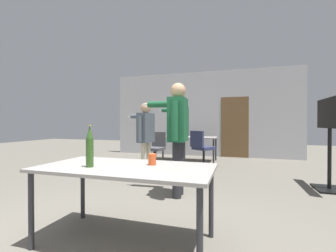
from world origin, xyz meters
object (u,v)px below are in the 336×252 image
(office_chair_side_rolled, at_px, (156,150))
(office_chair_far_right, at_px, (202,150))
(tv_screen, at_px, (330,132))
(person_far_watching, at_px, (145,133))
(person_left_plaid, at_px, (177,128))
(drink_cup, at_px, (152,159))
(person_near_casual, at_px, (181,126))
(beer_bottle, at_px, (90,147))

(office_chair_side_rolled, relative_size, office_chair_far_right, 0.95)
(tv_screen, distance_m, office_chair_side_rolled, 3.99)
(person_far_watching, xyz_separation_m, person_left_plaid, (0.90, -0.83, 0.12))
(person_left_plaid, height_order, office_chair_side_rolled, person_left_plaid)
(office_chair_far_right, relative_size, drink_cup, 8.65)
(person_near_casual, height_order, office_chair_far_right, person_near_casual)
(tv_screen, distance_m, person_near_casual, 2.79)
(person_left_plaid, bearing_deg, drink_cup, -179.41)
(person_left_plaid, distance_m, drink_cup, 1.41)
(office_chair_side_rolled, height_order, office_chair_far_right, office_chair_far_right)
(tv_screen, xyz_separation_m, person_near_casual, (-2.75, 0.44, 0.08))
(tv_screen, height_order, person_near_casual, person_near_casual)
(person_far_watching, xyz_separation_m, office_chair_far_right, (0.92, 1.62, -0.50))
(person_far_watching, height_order, office_chair_side_rolled, person_far_watching)
(beer_bottle, bearing_deg, person_near_casual, 88.14)
(person_left_plaid, distance_m, beer_bottle, 1.70)
(office_chair_far_right, height_order, beer_bottle, beer_bottle)
(person_near_casual, height_order, drink_cup, person_near_casual)
(person_near_casual, distance_m, beer_bottle, 3.16)
(person_left_plaid, bearing_deg, tv_screen, -70.19)
(beer_bottle, height_order, drink_cup, beer_bottle)
(person_left_plaid, relative_size, beer_bottle, 4.51)
(office_chair_far_right, bearing_deg, person_near_casual, -75.35)
(office_chair_side_rolled, bearing_deg, drink_cup, 118.81)
(person_near_casual, bearing_deg, tv_screen, -94.71)
(person_left_plaid, xyz_separation_m, drink_cup, (0.11, -1.37, -0.28))
(person_near_casual, distance_m, drink_cup, 2.93)
(tv_screen, xyz_separation_m, person_left_plaid, (-2.44, -1.08, 0.08))
(tv_screen, height_order, office_chair_side_rolled, tv_screen)
(person_far_watching, height_order, drink_cup, person_far_watching)
(person_near_casual, relative_size, office_chair_side_rolled, 1.95)
(person_near_casual, bearing_deg, office_chair_side_rolled, 50.30)
(drink_cup, bearing_deg, tv_screen, 46.47)
(office_chair_side_rolled, relative_size, beer_bottle, 2.28)
(office_chair_far_right, bearing_deg, office_chair_side_rolled, -145.48)
(person_near_casual, xyz_separation_m, beer_bottle, (-0.10, -3.16, -0.15))
(tv_screen, xyz_separation_m, office_chair_far_right, (-2.42, 1.37, -0.55))
(person_left_plaid, xyz_separation_m, beer_bottle, (-0.41, -1.64, -0.15))
(person_far_watching, xyz_separation_m, office_chair_side_rolled, (-0.37, 1.61, -0.54))
(tv_screen, height_order, person_far_watching, tv_screen)
(person_near_casual, bearing_deg, office_chair_far_right, -15.12)
(drink_cup, bearing_deg, person_far_watching, 114.66)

